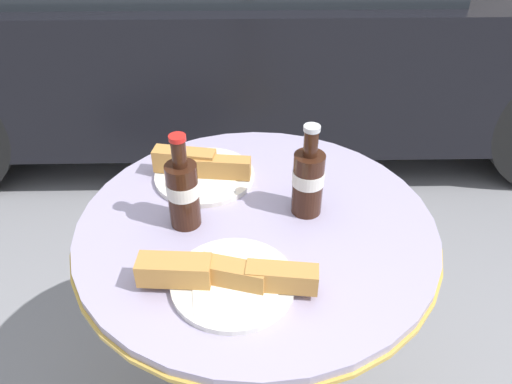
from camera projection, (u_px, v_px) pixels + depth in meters
name	position (u px, v px, depth m)	size (l,w,h in m)	color
bistro_table	(256.00, 271.00, 1.16)	(0.78, 0.78, 0.74)	gold
cola_bottle_left	(308.00, 180.00, 1.05)	(0.07, 0.07, 0.21)	#33190F
cola_bottle_right	(183.00, 191.00, 1.01)	(0.07, 0.07, 0.21)	#33190F
lunch_plate_near	(228.00, 278.00, 0.90)	(0.33, 0.23, 0.06)	silver
lunch_plate_far	(202.00, 170.00, 1.19)	(0.24, 0.24, 0.07)	silver
parked_car	(240.00, 3.00, 2.70)	(4.52, 1.77, 1.34)	black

